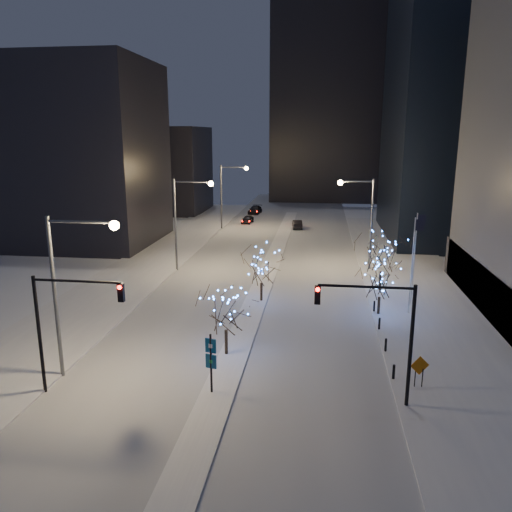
% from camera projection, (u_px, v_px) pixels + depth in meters
% --- Properties ---
extents(ground, '(160.00, 160.00, 0.00)m').
position_uv_depth(ground, '(214.00, 404.00, 27.67)').
color(ground, silver).
rests_on(ground, ground).
extents(road, '(20.00, 130.00, 0.02)m').
position_uv_depth(road, '(274.00, 256.00, 61.38)').
color(road, '#B6BBC6').
rests_on(road, ground).
extents(median, '(2.00, 80.00, 0.15)m').
position_uv_depth(median, '(270.00, 266.00, 56.55)').
color(median, silver).
rests_on(median, ground).
extents(east_sidewalk, '(10.00, 90.00, 0.15)m').
position_uv_depth(east_sidewalk, '(424.00, 299.00, 45.01)').
color(east_sidewalk, silver).
rests_on(east_sidewalk, ground).
extents(west_sidewalk, '(8.00, 90.00, 0.15)m').
position_uv_depth(west_sidewalk, '(117.00, 287.00, 48.70)').
color(west_sidewalk, silver).
rests_on(west_sidewalk, ground).
extents(filler_west_near, '(22.00, 18.00, 24.00)m').
position_uv_depth(filler_west_near, '(71.00, 154.00, 66.92)').
color(filler_west_near, black).
rests_on(filler_west_near, ground).
extents(filler_west_far, '(18.00, 16.00, 16.00)m').
position_uv_depth(filler_west_far, '(158.00, 170.00, 96.52)').
color(filler_west_far, black).
rests_on(filler_west_far, ground).
extents(horizon_block, '(24.00, 14.00, 42.00)m').
position_uv_depth(horizon_block, '(326.00, 105.00, 110.58)').
color(horizon_block, black).
rests_on(horizon_block, ground).
extents(street_lamp_w_near, '(4.40, 0.56, 10.00)m').
position_uv_depth(street_lamp_w_near, '(70.00, 276.00, 29.19)').
color(street_lamp_w_near, '#595E66').
rests_on(street_lamp_w_near, ground).
extents(street_lamp_w_mid, '(4.40, 0.56, 10.00)m').
position_uv_depth(street_lamp_w_mid, '(185.00, 212.00, 53.28)').
color(street_lamp_w_mid, '#595E66').
rests_on(street_lamp_w_mid, ground).
extents(street_lamp_w_far, '(4.40, 0.56, 10.00)m').
position_uv_depth(street_lamp_w_far, '(228.00, 188.00, 77.36)').
color(street_lamp_w_far, '#595E66').
rests_on(street_lamp_w_far, ground).
extents(street_lamp_east, '(3.90, 0.56, 10.00)m').
position_uv_depth(street_lamp_east, '(363.00, 212.00, 53.77)').
color(street_lamp_east, '#595E66').
rests_on(street_lamp_east, ground).
extents(traffic_signal_west, '(5.26, 0.43, 7.00)m').
position_uv_depth(traffic_signal_west, '(63.00, 316.00, 27.61)').
color(traffic_signal_west, black).
rests_on(traffic_signal_west, ground).
extents(traffic_signal_east, '(5.26, 0.43, 7.00)m').
position_uv_depth(traffic_signal_east, '(382.00, 324.00, 26.37)').
color(traffic_signal_east, black).
rests_on(traffic_signal_east, ground).
extents(flagpoles, '(1.35, 2.60, 8.00)m').
position_uv_depth(flagpoles, '(414.00, 255.00, 41.46)').
color(flagpoles, silver).
rests_on(flagpoles, east_sidewalk).
extents(bollards, '(0.16, 12.16, 0.90)m').
position_uv_depth(bollards, '(382.00, 334.00, 35.87)').
color(bollards, black).
rests_on(bollards, east_sidewalk).
extents(car_near, '(1.94, 3.93, 1.29)m').
position_uv_depth(car_near, '(247.00, 219.00, 84.20)').
color(car_near, black).
rests_on(car_near, ground).
extents(car_mid, '(1.94, 4.25, 1.35)m').
position_uv_depth(car_mid, '(297.00, 224.00, 79.52)').
color(car_mid, black).
rests_on(car_mid, ground).
extents(car_far, '(2.44, 5.07, 1.43)m').
position_uv_depth(car_far, '(255.00, 210.00, 94.44)').
color(car_far, black).
rests_on(car_far, ground).
extents(holiday_tree_median_near, '(4.43, 4.43, 4.84)m').
position_uv_depth(holiday_tree_median_near, '(226.00, 310.00, 32.93)').
color(holiday_tree_median_near, black).
rests_on(holiday_tree_median_near, median).
extents(holiday_tree_median_far, '(4.07, 4.07, 4.94)m').
position_uv_depth(holiday_tree_median_far, '(261.00, 267.00, 43.77)').
color(holiday_tree_median_far, black).
rests_on(holiday_tree_median_far, median).
extents(holiday_tree_plaza_near, '(4.06, 4.06, 4.28)m').
position_uv_depth(holiday_tree_plaza_near, '(380.00, 282.00, 40.55)').
color(holiday_tree_plaza_near, black).
rests_on(holiday_tree_plaza_near, east_sidewalk).
extents(holiday_tree_plaza_far, '(6.23, 6.23, 5.81)m').
position_uv_depth(holiday_tree_plaza_far, '(382.00, 253.00, 46.60)').
color(holiday_tree_plaza_far, black).
rests_on(holiday_tree_plaza_far, east_sidewalk).
extents(wayfinding_sign, '(0.65, 0.25, 3.69)m').
position_uv_depth(wayfinding_sign, '(211.00, 358.00, 28.14)').
color(wayfinding_sign, black).
rests_on(wayfinding_sign, ground).
extents(construction_sign, '(1.14, 0.38, 1.94)m').
position_uv_depth(construction_sign, '(419.00, 368.00, 28.95)').
color(construction_sign, black).
rests_on(construction_sign, east_sidewalk).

